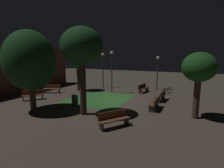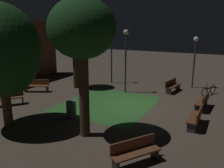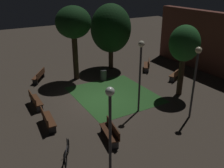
{
  "view_description": "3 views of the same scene",
  "coord_description": "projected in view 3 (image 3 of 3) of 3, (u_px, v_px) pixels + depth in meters",
  "views": [
    {
      "loc": [
        -13.65,
        -6.31,
        3.91
      ],
      "look_at": [
        0.56,
        0.5,
        1.3
      ],
      "focal_mm": 27.17,
      "sensor_mm": 36.0,
      "label": 1
    },
    {
      "loc": [
        -12.26,
        -5.12,
        4.65
      ],
      "look_at": [
        -0.33,
        1.06,
        1.28
      ],
      "focal_mm": 37.17,
      "sensor_mm": 36.0,
      "label": 2
    },
    {
      "loc": [
        13.32,
        -6.8,
        7.59
      ],
      "look_at": [
        0.09,
        0.9,
        1.07
      ],
      "focal_mm": 39.86,
      "sensor_mm": 36.0,
      "label": 3
    }
  ],
  "objects": [
    {
      "name": "ground_plane",
      "position": [
        100.0,
        101.0,
        16.72
      ],
      "size": [
        60.0,
        60.0,
        0.0
      ],
      "primitive_type": "plane",
      "color": "#473D33"
    },
    {
      "name": "grass_lawn",
      "position": [
        114.0,
        95.0,
        17.59
      ],
      "size": [
        5.77,
        5.27,
        0.01
      ],
      "primitive_type": "cube",
      "color": "#2D6028",
      "rests_on": "ground"
    },
    {
      "name": "bench_front_left",
      "position": [
        35.0,
        100.0,
        15.76
      ],
      "size": [
        1.8,
        0.49,
        0.88
      ],
      "color": "#512D19",
      "rests_on": "ground"
    },
    {
      "name": "bench_front_right",
      "position": [
        47.0,
        119.0,
        13.64
      ],
      "size": [
        1.83,
        0.61,
        0.88
      ],
      "color": "#512D19",
      "rests_on": "ground"
    },
    {
      "name": "bench_path_side",
      "position": [
        177.0,
        73.0,
        20.14
      ],
      "size": [
        1.21,
        1.83,
        0.88
      ],
      "color": "brown",
      "rests_on": "ground"
    },
    {
      "name": "bench_by_lamp",
      "position": [
        39.0,
        75.0,
        19.77
      ],
      "size": [
        1.76,
        1.41,
        0.88
      ],
      "color": "brown",
      "rests_on": "ground"
    },
    {
      "name": "bench_back_row",
      "position": [
        147.0,
        65.0,
        22.2
      ],
      "size": [
        1.72,
        1.47,
        0.88
      ],
      "color": "brown",
      "rests_on": "ground"
    },
    {
      "name": "bench_corner",
      "position": [
        111.0,
        131.0,
        12.53
      ],
      "size": [
        1.86,
        0.78,
        0.88
      ],
      "color": "#422314",
      "rests_on": "ground"
    },
    {
      "name": "tree_near_wall",
      "position": [
        73.0,
        24.0,
        18.66
      ],
      "size": [
        2.71,
        2.71,
        5.78
      ],
      "color": "#38281C",
      "rests_on": "ground"
    },
    {
      "name": "tree_back_right",
      "position": [
        184.0,
        45.0,
        16.28
      ],
      "size": [
        2.04,
        2.04,
        4.88
      ],
      "color": "#38281C",
      "rests_on": "ground"
    },
    {
      "name": "tree_tall_center",
      "position": [
        111.0,
        29.0,
        21.45
      ],
      "size": [
        3.51,
        3.51,
        5.69
      ],
      "color": "#423021",
      "rests_on": "ground"
    },
    {
      "name": "lamp_post_near_wall",
      "position": [
        196.0,
        71.0,
        13.64
      ],
      "size": [
        0.36,
        0.36,
        4.26
      ],
      "color": "#333338",
      "rests_on": "ground"
    },
    {
      "name": "lamp_post_path_center",
      "position": [
        110.0,
        115.0,
        9.65
      ],
      "size": [
        0.36,
        0.36,
        3.89
      ],
      "color": "#333338",
      "rests_on": "ground"
    },
    {
      "name": "lamp_post_plaza_west",
      "position": [
        140.0,
        65.0,
        14.26
      ],
      "size": [
        0.36,
        0.36,
        4.42
      ],
      "color": "#333338",
      "rests_on": "ground"
    },
    {
      "name": "trash_bin",
      "position": [
        103.0,
        75.0,
        19.97
      ],
      "size": [
        0.51,
        0.51,
        0.87
      ],
      "primitive_type": "cylinder",
      "color": "#4C4C4C",
      "rests_on": "ground"
    },
    {
      "name": "bicycle",
      "position": [
        67.0,
        152.0,
        11.24
      ],
      "size": [
        1.5,
        0.79,
        0.93
      ],
      "color": "black",
      "rests_on": "ground"
    },
    {
      "name": "building_wall_backdrop",
      "position": [
        212.0,
        43.0,
        20.99
      ],
      "size": [
        12.02,
        0.8,
        5.1
      ],
      "primitive_type": "cube",
      "color": "brown",
      "rests_on": "ground"
    }
  ]
}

